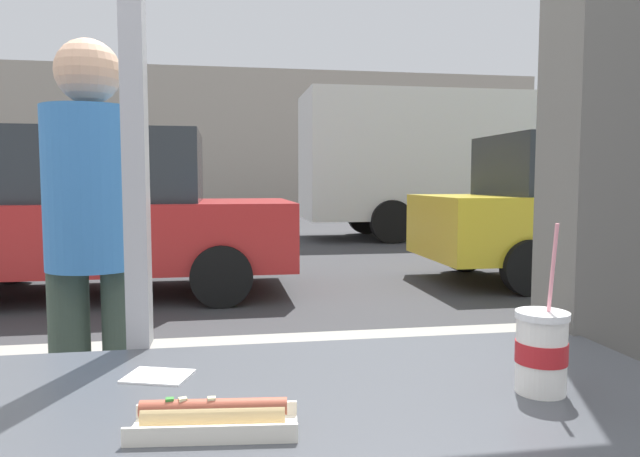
{
  "coord_description": "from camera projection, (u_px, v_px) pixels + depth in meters",
  "views": [
    {
      "loc": [
        0.19,
        -1.29,
        1.3
      ],
      "look_at": [
        0.81,
        2.39,
        0.99
      ],
      "focal_mm": 32.73,
      "sensor_mm": 36.0,
      "label": 1
    }
  ],
  "objects": [
    {
      "name": "building_facade_far",
      "position": [
        217.0,
        141.0,
        24.48
      ],
      "size": [
        28.0,
        1.2,
        5.93
      ],
      "primitive_type": "cube",
      "color": "#A89E8E",
      "rests_on": "ground"
    },
    {
      "name": "parked_car_yellow",
      "position": [
        590.0,
        208.0,
        7.64
      ],
      "size": [
        4.53,
        1.98,
        1.88
      ],
      "color": "gold",
      "rests_on": "ground"
    },
    {
      "name": "hotdog_tray_near",
      "position": [
        214.0,
        417.0,
        0.88
      ],
      "size": [
        0.26,
        0.12,
        0.05
      ],
      "color": "silver",
      "rests_on": "window_counter"
    },
    {
      "name": "sidewalk_strip",
      "position": [
        187.0,
        426.0,
        2.91
      ],
      "size": [
        16.0,
        2.8,
        0.15
      ],
      "primitive_type": "cube",
      "color": "#9E998E",
      "rests_on": "ground"
    },
    {
      "name": "parked_car_red",
      "position": [
        103.0,
        214.0,
        6.63
      ],
      "size": [
        4.26,
        2.05,
        1.85
      ],
      "color": "red",
      "rests_on": "ground"
    },
    {
      "name": "pedestrian",
      "position": [
        93.0,
        242.0,
        2.04
      ],
      "size": [
        0.32,
        0.32,
        1.63
      ],
      "color": "#334138",
      "rests_on": "sidewalk_strip"
    },
    {
      "name": "napkin_wrapper",
      "position": [
        158.0,
        376.0,
        1.12
      ],
      "size": [
        0.14,
        0.12,
        0.0
      ],
      "primitive_type": "cube",
      "rotation": [
        0.0,
        0.0,
        -0.32
      ],
      "color": "white",
      "rests_on": "window_counter"
    },
    {
      "name": "box_truck",
      "position": [
        449.0,
        162.0,
        13.35
      ],
      "size": [
        7.07,
        2.44,
        3.23
      ],
      "color": "silver",
      "rests_on": "ground"
    },
    {
      "name": "soda_cup_left",
      "position": [
        541.0,
        351.0,
        1.04
      ],
      "size": [
        0.09,
        0.09,
        0.3
      ],
      "color": "white",
      "rests_on": "window_counter"
    },
    {
      "name": "ground_plane",
      "position": [
        211.0,
        263.0,
        9.21
      ],
      "size": [
        60.0,
        60.0,
        0.0
      ],
      "primitive_type": "plane",
      "color": "#38383A"
    }
  ]
}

